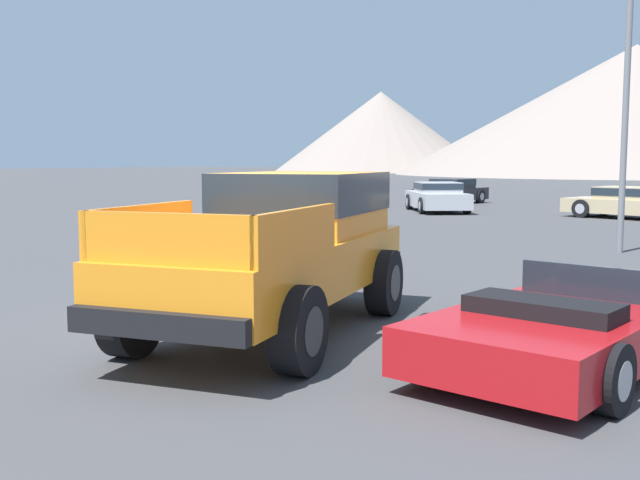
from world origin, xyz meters
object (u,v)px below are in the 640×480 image
(street_lamp_post, at_px, (628,50))
(parked_car_silver, at_px, (437,196))
(parked_car_dark, at_px, (452,191))
(red_convertible_car, at_px, (571,326))
(orange_pickup_truck, at_px, (284,241))
(parked_car_tan, at_px, (628,202))

(street_lamp_post, bearing_deg, parked_car_silver, 133.64)
(parked_car_dark, bearing_deg, red_convertible_car, 124.66)
(orange_pickup_truck, relative_size, parked_car_silver, 1.22)
(orange_pickup_truck, bearing_deg, street_lamp_post, 66.88)
(parked_car_silver, xyz_separation_m, street_lamp_post, (9.40, -9.86, 3.89))
(parked_car_dark, height_order, street_lamp_post, street_lamp_post)
(red_convertible_car, bearing_deg, parked_car_dark, 123.00)
(parked_car_tan, bearing_deg, parked_car_silver, -72.15)
(parked_car_dark, bearing_deg, orange_pickup_truck, 117.93)
(orange_pickup_truck, distance_m, parked_car_silver, 21.69)
(parked_car_dark, relative_size, parked_car_tan, 0.91)
(orange_pickup_truck, relative_size, street_lamp_post, 0.73)
(parked_car_dark, xyz_separation_m, street_lamp_post, (11.31, -15.29, 3.89))
(orange_pickup_truck, height_order, parked_car_dark, orange_pickup_truck)
(parked_car_tan, bearing_deg, parked_car_dark, -105.19)
(orange_pickup_truck, xyz_separation_m, parked_car_silver, (-7.82, 20.22, -0.48))
(red_convertible_car, bearing_deg, parked_car_silver, 125.04)
(parked_car_tan, distance_m, street_lamp_post, 11.48)
(red_convertible_car, distance_m, parked_car_tan, 21.03)
(parked_car_tan, xyz_separation_m, street_lamp_post, (2.21, -10.56, 3.91))
(orange_pickup_truck, height_order, red_convertible_car, orange_pickup_truck)
(street_lamp_post, bearing_deg, parked_car_dark, 126.49)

